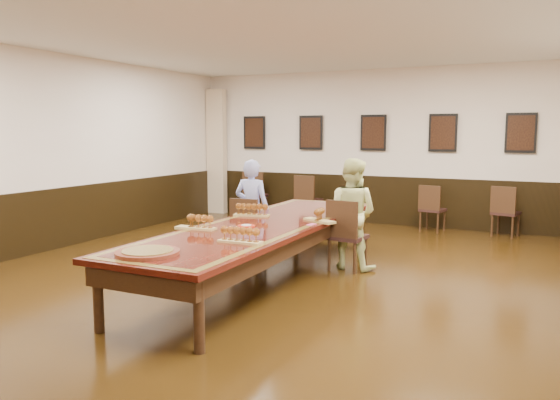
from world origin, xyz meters
The scene contains 23 objects.
floor centered at (0.00, 0.00, -0.01)m, with size 8.00×10.00×0.02m, color black.
ceiling centered at (0.00, 0.00, 3.21)m, with size 8.00×10.00×0.02m, color white.
wall_back centered at (0.00, 5.01, 1.60)m, with size 8.00×0.02×3.20m, color #F0DCC9.
wall_left centered at (-4.01, 0.00, 1.60)m, with size 0.02×10.00×3.20m, color #F0DCC9.
chair_man centered at (-0.74, 0.97, 0.47)m, with size 0.44×0.48×0.95m, color black, non-canonical shape.
chair_woman centered at (0.80, 1.02, 0.50)m, with size 0.47×0.51×1.00m, color black, non-canonical shape.
spare_chair_a centered at (-2.65, 4.73, 0.52)m, with size 0.48×0.53×1.03m, color black, non-canonical shape.
spare_chair_b centered at (-1.27, 4.54, 0.50)m, with size 0.47×0.51×1.01m, color black, non-canonical shape.
spare_chair_c centered at (1.33, 4.55, 0.45)m, with size 0.42×0.46×0.91m, color black, non-canonical shape.
spare_chair_d centered at (2.63, 4.60, 0.47)m, with size 0.44×0.48×0.94m, color black, non-canonical shape.
person_man centered at (-0.75, 1.07, 0.76)m, with size 0.55×0.36×1.51m, color #4E5CC3.
person_woman centered at (0.81, 1.13, 0.78)m, with size 0.77×0.60×1.56m, color #E4E690.
pink_phone centered at (0.60, 0.17, 0.76)m, with size 0.07×0.14×0.01m, color #E74D87.
curtain centered at (-3.75, 4.82, 1.45)m, with size 0.45×0.18×2.90m, color beige.
wainscoting centered at (0.00, 0.00, 0.50)m, with size 8.00×10.00×1.00m.
conference_table centered at (0.00, 0.00, 0.61)m, with size 1.40×5.00×0.76m.
posters centered at (0.00, 4.94, 1.90)m, with size 6.14×0.04×0.74m.
flight_a centered at (-0.42, 0.45, 0.84)m, with size 0.51×0.25×0.18m.
flight_b centered at (0.60, 0.44, 0.83)m, with size 0.50×0.34×0.18m.
flight_c centered at (-0.51, -0.73, 0.84)m, with size 0.51×0.19×0.19m.
flight_d centered at (0.36, -1.21, 0.83)m, with size 0.49×0.17×0.18m.
red_plate_grp centered at (-0.07, -0.31, 0.76)m, with size 0.22×0.22×0.03m.
carved_platter centered at (-0.17, -2.07, 0.77)m, with size 0.62×0.62×0.05m.
Camera 1 is at (3.21, -6.13, 1.93)m, focal length 35.00 mm.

